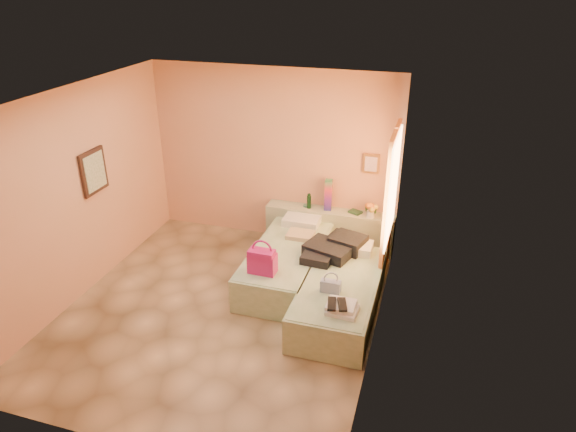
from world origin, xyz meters
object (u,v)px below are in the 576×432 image
flower_vase (371,209)px  blue_handbag (331,286)px  towel_stack (342,308)px  magenta_handbag (262,261)px  water_bottle (309,201)px  bed_left (287,264)px  bed_right (340,296)px  green_book (355,212)px  headboard_ledge (329,229)px

flower_vase → blue_handbag: flower_vase is taller
towel_stack → magenta_handbag: bearing=155.0°
water_bottle → towel_stack: (1.01, -2.34, -0.22)m
bed_left → bed_right: 1.07m
water_bottle → green_book: water_bottle is taller
headboard_ledge → blue_handbag: blue_handbag is taller
bed_left → blue_handbag: size_ratio=8.13×
green_book → water_bottle: bearing=-153.2°
green_book → bed_left: bearing=-99.6°
bed_left → bed_right: same height
magenta_handbag → flower_vase: bearing=57.8°
water_bottle → towel_stack: size_ratio=0.68×
flower_vase → towel_stack: (0.03, -2.28, -0.24)m
bed_left → water_bottle: size_ratio=8.45×
towel_stack → blue_handbag: bearing=121.6°
magenta_handbag → towel_stack: size_ratio=1.03×
water_bottle → flower_vase: bearing=-3.1°
green_book → flower_vase: (0.25, -0.09, 0.13)m
headboard_ledge → bed_left: size_ratio=1.02×
bed_left → towel_stack: 1.64m
blue_handbag → bed_right: bearing=76.8°
bed_right → towel_stack: bearing=-77.0°
water_bottle → magenta_handbag: (-0.16, -1.79, -0.10)m
headboard_ledge → blue_handbag: bearing=-77.2°
green_book → flower_vase: flower_vase is taller
bed_left → towel_stack: bearing=-49.2°
headboard_ledge → magenta_handbag: (-0.50, -1.80, 0.34)m
green_book → flower_vase: 0.29m
bed_right → green_book: size_ratio=10.41×
towel_stack → water_bottle: bearing=113.5°
bed_left → headboard_ledge: bearing=71.8°
bed_right → flower_vase: (0.12, 1.63, 0.54)m
bed_right → towel_stack: towel_stack is taller
magenta_handbag → bed_left: bearing=80.9°
bed_right → flower_vase: size_ratio=7.05×
water_bottle → green_book: (0.74, 0.03, -0.10)m
bed_left → green_book: bearing=56.2°
water_bottle → magenta_handbag: 1.80m
bed_left → green_book: 1.44m
green_book → towel_stack: (0.28, -2.37, -0.12)m
headboard_ledge → bed_left: 1.19m
green_book → flower_vase: size_ratio=0.68×
bed_left → green_book: green_book is taller
headboard_ledge → flower_vase: 0.80m
bed_right → flower_vase: bearing=85.9°
green_book → magenta_handbag: magenta_handbag is taller
headboard_ledge → water_bottle: bearing=-177.7°
flower_vase → bed_right: bearing=-94.2°
headboard_ledge → blue_handbag: 2.06m
magenta_handbag → water_bottle: bearing=86.2°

